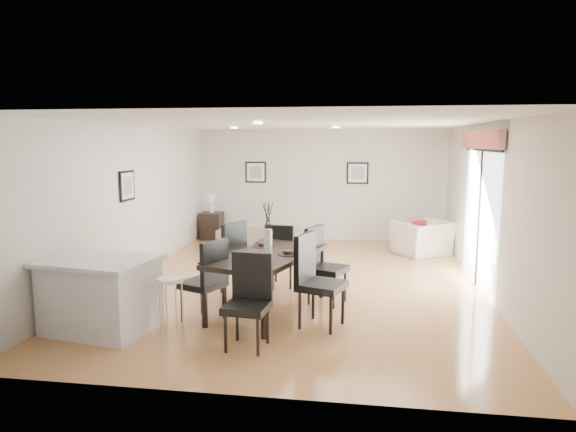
# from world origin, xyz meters

# --- Properties ---
(ground) EXTENTS (8.00, 8.00, 0.00)m
(ground) POSITION_xyz_m (0.00, 0.00, 0.00)
(ground) COLOR tan
(ground) RESTS_ON ground
(wall_back) EXTENTS (6.00, 0.04, 2.70)m
(wall_back) POSITION_xyz_m (0.00, 4.00, 1.35)
(wall_back) COLOR beige
(wall_back) RESTS_ON ground
(wall_front) EXTENTS (6.00, 0.04, 2.70)m
(wall_front) POSITION_xyz_m (0.00, -4.00, 1.35)
(wall_front) COLOR beige
(wall_front) RESTS_ON ground
(wall_left) EXTENTS (0.04, 8.00, 2.70)m
(wall_left) POSITION_xyz_m (-3.00, 0.00, 1.35)
(wall_left) COLOR beige
(wall_left) RESTS_ON ground
(wall_right) EXTENTS (0.04, 8.00, 2.70)m
(wall_right) POSITION_xyz_m (3.00, 0.00, 1.35)
(wall_right) COLOR beige
(wall_right) RESTS_ON ground
(ceiling) EXTENTS (6.00, 8.00, 0.02)m
(ceiling) POSITION_xyz_m (0.00, 0.00, 2.70)
(ceiling) COLOR white
(ceiling) RESTS_ON wall_back
(sofa) EXTENTS (1.93, 0.91, 0.55)m
(sofa) POSITION_xyz_m (-1.32, 2.96, 0.27)
(sofa) COLOR gray
(sofa) RESTS_ON ground
(armchair) EXTENTS (1.47, 1.44, 0.72)m
(armchair) POSITION_xyz_m (2.34, 2.60, 0.36)
(armchair) COLOR beige
(armchair) RESTS_ON ground
(dining_table) EXTENTS (1.56, 2.22, 0.84)m
(dining_table) POSITION_xyz_m (-0.26, -1.53, 0.75)
(dining_table) COLOR black
(dining_table) RESTS_ON ground
(dining_chair_wnear) EXTENTS (0.66, 0.66, 1.12)m
(dining_chair_wnear) POSITION_xyz_m (-0.97, -2.08, 0.63)
(dining_chair_wnear) COLOR black
(dining_chair_wnear) RESTS_ON ground
(dining_chair_wfar) EXTENTS (0.71, 0.71, 1.20)m
(dining_chair_wfar) POSITION_xyz_m (-0.97, -1.07, 0.67)
(dining_chair_wfar) COLOR black
(dining_chair_wfar) RESTS_ON ground
(dining_chair_enear) EXTENTS (0.69, 0.69, 1.22)m
(dining_chair_enear) POSITION_xyz_m (0.45, -2.00, 0.68)
(dining_chair_enear) COLOR black
(dining_chair_enear) RESTS_ON ground
(dining_chair_efar) EXTENTS (0.67, 0.67, 1.15)m
(dining_chair_efar) POSITION_xyz_m (0.46, -1.00, 0.64)
(dining_chair_efar) COLOR black
(dining_chair_efar) RESTS_ON ground
(dining_chair_head) EXTENTS (0.54, 0.54, 1.10)m
(dining_chair_head) POSITION_xyz_m (-0.25, -2.78, 0.62)
(dining_chair_head) COLOR black
(dining_chair_head) RESTS_ON ground
(dining_chair_foot) EXTENTS (0.54, 0.54, 1.06)m
(dining_chair_foot) POSITION_xyz_m (-0.27, -0.29, 0.59)
(dining_chair_foot) COLOR black
(dining_chair_foot) RESTS_ON ground
(vase) EXTENTS (0.79, 1.30, 0.73)m
(vase) POSITION_xyz_m (-0.26, -1.53, 1.16)
(vase) COLOR white
(vase) RESTS_ON dining_table
(coffee_table) EXTENTS (1.06, 0.73, 0.39)m
(coffee_table) POSITION_xyz_m (-0.56, 1.69, 0.20)
(coffee_table) COLOR black
(coffee_table) RESTS_ON ground
(side_table) EXTENTS (0.51, 0.51, 0.66)m
(side_table) POSITION_xyz_m (-2.66, 3.66, 0.33)
(side_table) COLOR black
(side_table) RESTS_ON ground
(table_lamp) EXTENTS (0.23, 0.23, 0.45)m
(table_lamp) POSITION_xyz_m (-2.65, 3.65, 0.95)
(table_lamp) COLOR white
(table_lamp) RESTS_ON side_table
(cushion) EXTENTS (0.30, 0.32, 0.34)m
(cushion) POSITION_xyz_m (2.24, 2.49, 0.58)
(cushion) COLOR #AE161C
(cushion) RESTS_ON armchair
(kitchen_island) EXTENTS (1.50, 1.25, 0.94)m
(kitchen_island) POSITION_xyz_m (-2.23, -2.58, 0.48)
(kitchen_island) COLOR silver
(kitchen_island) RESTS_ON ground
(bar_stool) EXTENTS (0.33, 0.33, 0.73)m
(bar_stool) POSITION_xyz_m (-1.30, -2.58, 0.63)
(bar_stool) COLOR white
(bar_stool) RESTS_ON ground
(framed_print_back_left) EXTENTS (0.52, 0.04, 0.52)m
(framed_print_back_left) POSITION_xyz_m (-1.60, 3.97, 1.65)
(framed_print_back_left) COLOR black
(framed_print_back_left) RESTS_ON wall_back
(framed_print_back_right) EXTENTS (0.52, 0.04, 0.52)m
(framed_print_back_right) POSITION_xyz_m (0.90, 3.97, 1.65)
(framed_print_back_right) COLOR black
(framed_print_back_right) RESTS_ON wall_back
(framed_print_left_wall) EXTENTS (0.04, 0.52, 0.52)m
(framed_print_left_wall) POSITION_xyz_m (-2.97, -0.20, 1.65)
(framed_print_left_wall) COLOR black
(framed_print_left_wall) RESTS_ON wall_left
(sliding_door) EXTENTS (0.12, 2.70, 2.57)m
(sliding_door) POSITION_xyz_m (2.96, 0.30, 1.66)
(sliding_door) COLOR white
(sliding_door) RESTS_ON wall_right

